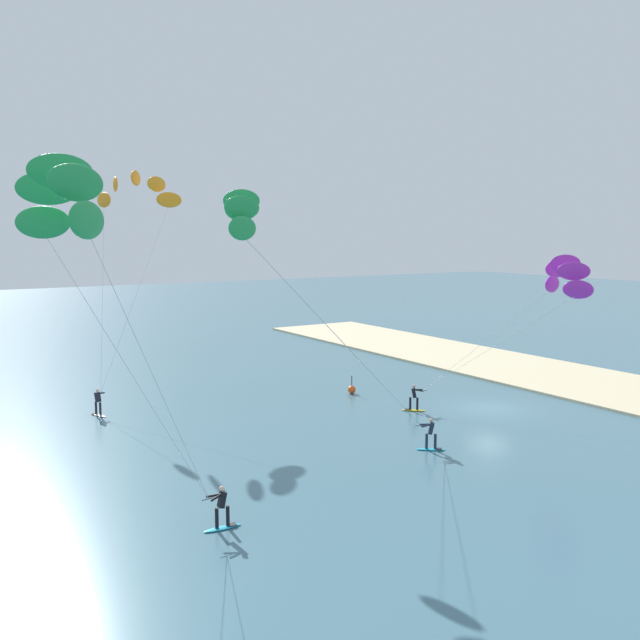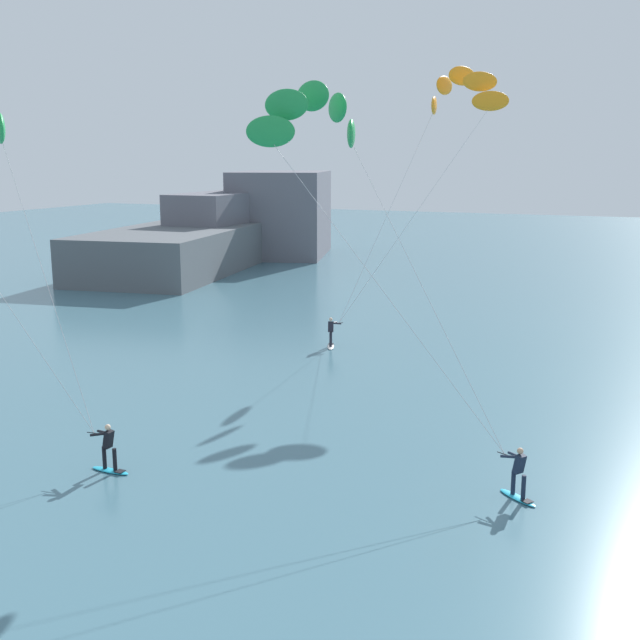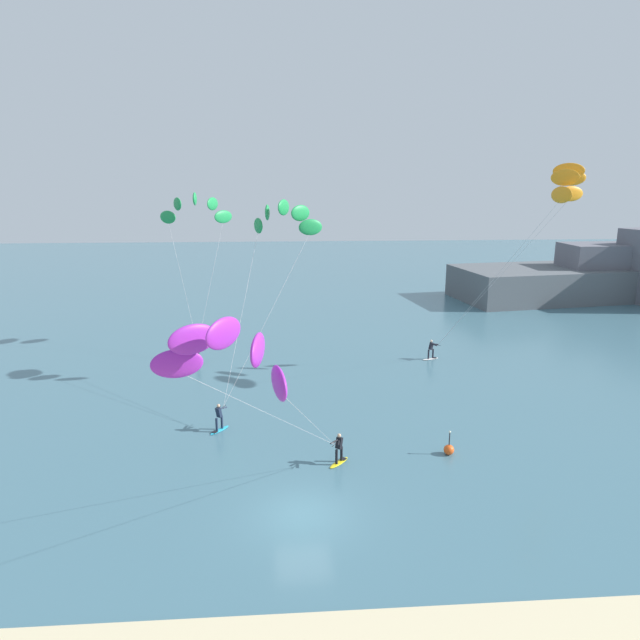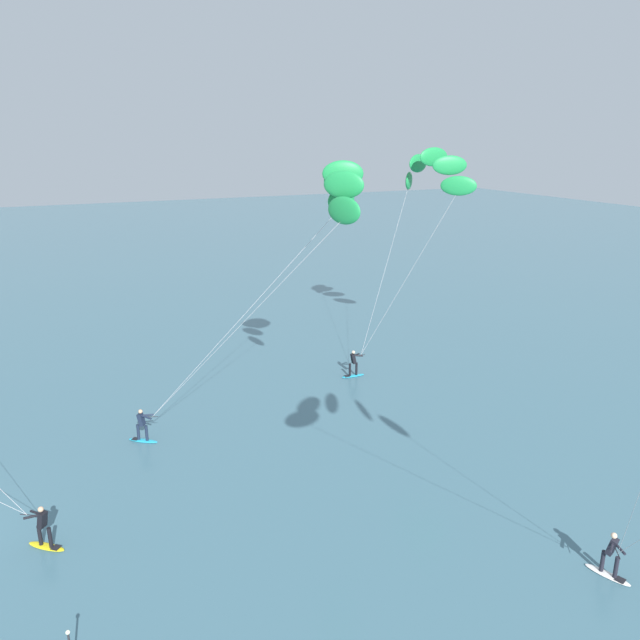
{
  "view_description": "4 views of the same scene",
  "coord_description": "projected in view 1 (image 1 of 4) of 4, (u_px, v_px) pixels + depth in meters",
  "views": [
    {
      "loc": [
        -30.64,
        32.14,
        11.01
      ],
      "look_at": [
        1.38,
        11.89,
        6.32
      ],
      "focal_mm": 38.84,
      "sensor_mm": 36.0,
      "label": 1
    },
    {
      "loc": [
        -27.68,
        6.0,
        10.42
      ],
      "look_at": [
        -2.38,
        16.47,
        4.65
      ],
      "focal_mm": 43.61,
      "sensor_mm": 36.0,
      "label": 2
    },
    {
      "loc": [
        -0.77,
        -21.73,
        14.18
      ],
      "look_at": [
        1.84,
        15.55,
        5.01
      ],
      "focal_mm": 31.2,
      "sensor_mm": 36.0,
      "label": 3
    },
    {
      "loc": [
        22.8,
        5.78,
        14.1
      ],
      "look_at": [
        -0.68,
        16.53,
        6.24
      ],
      "focal_mm": 33.93,
      "sensor_mm": 36.0,
      "label": 4
    }
  ],
  "objects": [
    {
      "name": "kitesurfer_nearshore",
      "position": [
        559.0,
        280.0,
        42.53
      ],
      "size": [
        8.27,
        10.6,
        9.79
      ],
      "color": "yellow",
      "rests_on": "ground"
    },
    {
      "name": "kitesurfer_mid_water",
      "position": [
        135.0,
        196.0,
        49.35
      ],
      "size": [
        10.69,
        8.6,
        15.58
      ],
      "color": "white",
      "rests_on": "ground"
    },
    {
      "name": "ground_plane",
      "position": [
        489.0,
        408.0,
        44.1
      ],
      "size": [
        240.0,
        240.0,
        0.0
      ],
      "primitive_type": "plane",
      "color": "#426B7A"
    },
    {
      "name": "sand_strip",
      "position": [
        603.0,
        386.0,
        50.21
      ],
      "size": [
        80.0,
        11.19,
        0.16
      ],
      "primitive_type": "cube",
      "color": "beige",
      "rests_on": "ground"
    },
    {
      "name": "marker_buoy",
      "position": [
        352.0,
        389.0,
        48.15
      ],
      "size": [
        0.56,
        0.56,
        1.38
      ],
      "color": "#EA5119",
      "rests_on": "ground"
    },
    {
      "name": "kitesurfer_far_out",
      "position": [
        250.0,
        225.0,
        32.99
      ],
      "size": [
        7.31,
        11.04,
        13.15
      ],
      "color": "#23ADD1",
      "rests_on": "ground"
    },
    {
      "name": "kitesurfer_downwind",
      "position": [
        69.0,
        211.0,
        21.54
      ],
      "size": [
        6.32,
        7.23,
        13.49
      ],
      "color": "#23ADD1",
      "rests_on": "ground"
    }
  ]
}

